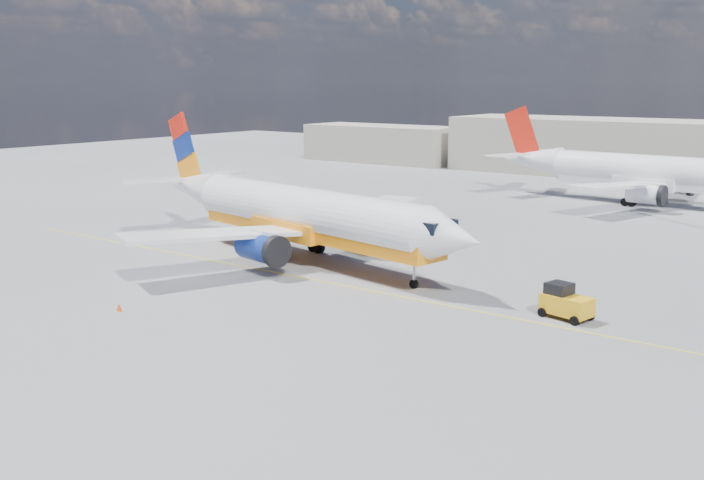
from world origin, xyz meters
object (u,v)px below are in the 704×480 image
Objects in this scene: main_jet at (299,213)px; traffic_cone at (119,307)px; gse_tug at (565,302)px; second_jet at (648,173)px.

traffic_cone is at bearing -78.55° from main_jet.
main_jet reaches higher than gse_tug.
main_jet is 11.57× the size of gse_tug.
main_jet is at bearing 91.49° from traffic_cone.
main_jet is at bearing -173.67° from gse_tug.
traffic_cone is (0.44, -16.89, -3.31)m from main_jet.
gse_tug is at bearing 33.89° from traffic_cone.
second_jet is 11.20× the size of gse_tug.
second_jet is at bearing 83.14° from main_jet.
second_jet is 46.60m from gse_tug.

